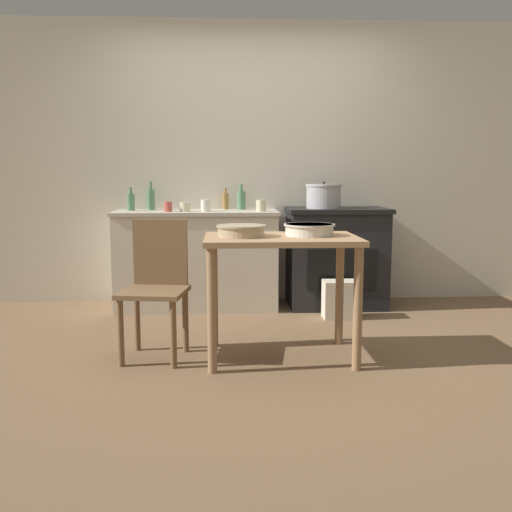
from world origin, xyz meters
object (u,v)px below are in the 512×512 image
chair (156,284)px  cup_center (185,207)px  flour_sack (340,299)px  bottle_far_left (151,199)px  stock_pot (324,196)px  mixing_bowl_small (241,230)px  cup_right (261,206)px  bottle_left (225,201)px  stove (336,257)px  work_table (281,258)px  bottle_mid_left (241,200)px  cup_center_right (168,207)px  mixing_bowl_large (309,229)px  bottle_center_left (131,201)px  cup_mid_right (205,206)px

chair → cup_center: bearing=94.3°
flour_sack → bottle_far_left: bearing=158.0°
stock_pot → mixing_bowl_small: size_ratio=1.00×
chair → cup_right: bearing=68.1°
stock_pot → bottle_left: 0.90m
stove → work_table: 1.61m
stock_pot → bottle_mid_left: 0.75m
bottle_far_left → bottle_left: size_ratio=1.27×
stock_pot → cup_center_right: size_ratio=3.62×
chair → mixing_bowl_large: 1.04m
mixing_bowl_large → cup_center: cup_center is taller
mixing_bowl_small → cup_right: 1.37m
chair → bottle_mid_left: size_ratio=3.88×
cup_center → bottle_center_left: bearing=161.4°
bottle_left → bottle_far_left: bearing=-177.0°
work_table → bottle_far_left: 1.96m
mixing_bowl_large → bottle_mid_left: bearing=103.7°
mixing_bowl_large → bottle_center_left: (-1.36, 1.48, 0.11)m
mixing_bowl_small → bottle_center_left: (-0.93, 1.52, 0.11)m
stock_pot → cup_center: 1.20m
mixing_bowl_small → bottle_center_left: bearing=121.3°
work_table → chair: 0.82m
mixing_bowl_large → cup_right: size_ratio=3.36×
mixing_bowl_small → bottle_left: bearing=93.3°
flour_sack → cup_center_right: cup_center_right is taller
cup_right → stove: bearing=9.2°
stock_pot → cup_mid_right: size_ratio=3.10×
stove → mixing_bowl_small: (-0.89, -1.46, 0.38)m
stove → bottle_mid_left: bearing=168.1°
stock_pot → cup_center: size_ratio=3.42×
chair → bottle_center_left: bearing=113.8°
stove → cup_center: (-1.33, -0.10, 0.46)m
mixing_bowl_large → bottle_mid_left: bottle_mid_left is taller
flour_sack → cup_center: size_ratio=3.44×
bottle_mid_left → cup_center_right: size_ratio=2.66×
stove → cup_center: bearing=-175.8°
chair → flour_sack: bearing=42.3°
cup_right → bottle_far_left: bearing=163.1°
mixing_bowl_large → bottle_far_left: bottle_far_left is taller
work_table → chair: chair is taller
bottle_left → cup_right: (0.31, -0.33, -0.03)m
mixing_bowl_large → cup_mid_right: bearing=118.0°
work_table → cup_right: cup_right is taller
cup_center_right → cup_right: cup_right is taller
bottle_mid_left → bottle_center_left: bottle_mid_left is taller
bottle_center_left → chair: bearing=-75.2°
mixing_bowl_large → mixing_bowl_small: 0.44m
flour_sack → bottle_left: 1.40m
mixing_bowl_small → cup_mid_right: size_ratio=3.12×
flour_sack → mixing_bowl_large: mixing_bowl_large is taller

